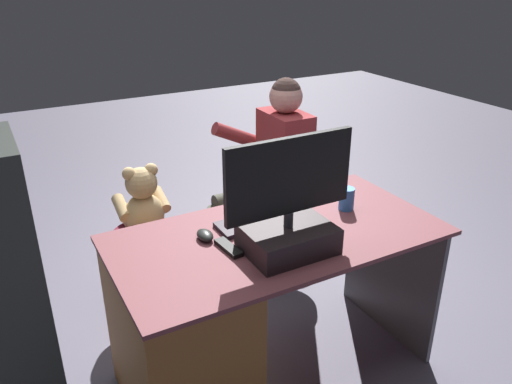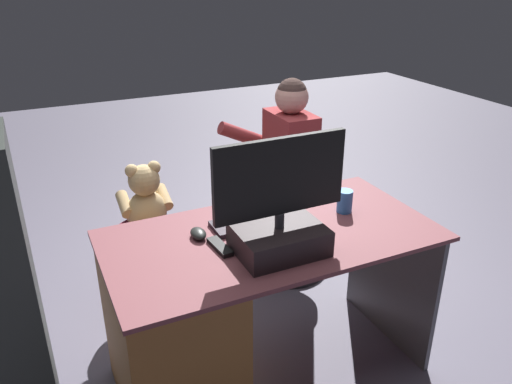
% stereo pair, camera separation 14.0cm
% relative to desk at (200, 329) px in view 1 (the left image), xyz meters
% --- Properties ---
extents(ground_plane, '(10.00, 10.00, 0.00)m').
position_rel_desk_xyz_m(ground_plane, '(-0.36, -0.45, -0.38)').
color(ground_plane, '#5D586A').
extents(desk, '(1.36, 0.70, 0.73)m').
position_rel_desk_xyz_m(desk, '(0.00, 0.00, 0.00)').
color(desk, brown).
rests_on(desk, ground_plane).
extents(monitor, '(0.52, 0.26, 0.46)m').
position_rel_desk_xyz_m(monitor, '(-0.33, 0.13, 0.48)').
color(monitor, black).
rests_on(monitor, desk).
extents(keyboard, '(0.42, 0.14, 0.02)m').
position_rel_desk_xyz_m(keyboard, '(-0.37, -0.11, 0.36)').
color(keyboard, black).
rests_on(keyboard, desk).
extents(computer_mouse, '(0.06, 0.10, 0.04)m').
position_rel_desk_xyz_m(computer_mouse, '(-0.08, -0.10, 0.36)').
color(computer_mouse, black).
rests_on(computer_mouse, desk).
extents(cup, '(0.07, 0.07, 0.10)m').
position_rel_desk_xyz_m(cup, '(-0.75, -0.04, 0.40)').
color(cup, '#3372BF').
rests_on(cup, desk).
extents(tv_remote, '(0.06, 0.15, 0.02)m').
position_rel_desk_xyz_m(tv_remote, '(-0.13, 0.02, 0.35)').
color(tv_remote, black).
rests_on(tv_remote, desk).
extents(notebook_binder, '(0.28, 0.34, 0.02)m').
position_rel_desk_xyz_m(notebook_binder, '(-0.42, -0.03, 0.36)').
color(notebook_binder, silver).
rests_on(notebook_binder, desk).
extents(office_chair_teddy, '(0.49, 0.49, 0.46)m').
position_rel_desk_xyz_m(office_chair_teddy, '(-0.02, -0.75, -0.13)').
color(office_chair_teddy, black).
rests_on(office_chair_teddy, ground_plane).
extents(teddy_bear, '(0.27, 0.27, 0.38)m').
position_rel_desk_xyz_m(teddy_bear, '(-0.02, -0.76, 0.24)').
color(teddy_bear, '#D4B27A').
rests_on(teddy_bear, office_chair_teddy).
extents(visitor_chair, '(0.50, 0.50, 0.46)m').
position_rel_desk_xyz_m(visitor_chair, '(-0.86, -0.75, -0.13)').
color(visitor_chair, black).
rests_on(visitor_chair, ground_plane).
extents(person, '(0.56, 0.48, 1.18)m').
position_rel_desk_xyz_m(person, '(-0.77, -0.75, 0.30)').
color(person, '#963235').
rests_on(person, ground_plane).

